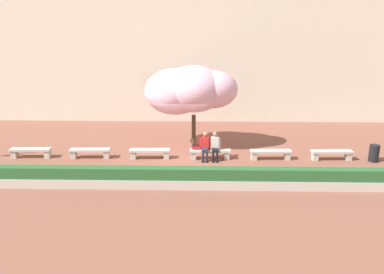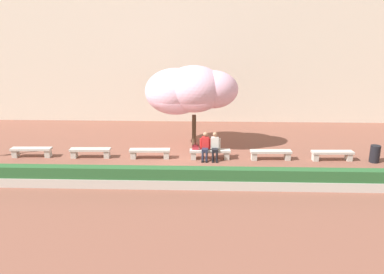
% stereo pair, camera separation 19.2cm
% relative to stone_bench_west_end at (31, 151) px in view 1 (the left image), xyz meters
% --- Properties ---
extents(ground_plane, '(100.00, 100.00, 0.00)m').
position_rel_stone_bench_west_end_xyz_m(ground_plane, '(7.00, 0.00, -0.31)').
color(ground_plane, brown).
extents(building_facade, '(31.74, 4.00, 9.30)m').
position_rel_stone_bench_west_end_xyz_m(building_facade, '(7.00, 9.56, 4.34)').
color(building_facade, beige).
rests_on(building_facade, ground).
extents(stone_bench_west_end, '(1.89, 0.49, 0.45)m').
position_rel_stone_bench_west_end_xyz_m(stone_bench_west_end, '(0.00, 0.00, 0.00)').
color(stone_bench_west_end, '#BCB7AD').
rests_on(stone_bench_west_end, ground).
extents(stone_bench_near_west, '(1.89, 0.49, 0.45)m').
position_rel_stone_bench_west_end_xyz_m(stone_bench_near_west, '(2.80, 0.00, 0.00)').
color(stone_bench_near_west, '#BCB7AD').
rests_on(stone_bench_near_west, ground).
extents(stone_bench_center, '(1.89, 0.49, 0.45)m').
position_rel_stone_bench_west_end_xyz_m(stone_bench_center, '(5.60, 0.00, 0.00)').
color(stone_bench_center, '#BCB7AD').
rests_on(stone_bench_center, ground).
extents(stone_bench_near_east, '(1.89, 0.49, 0.45)m').
position_rel_stone_bench_west_end_xyz_m(stone_bench_near_east, '(8.40, 0.00, 0.00)').
color(stone_bench_near_east, '#BCB7AD').
rests_on(stone_bench_near_east, ground).
extents(stone_bench_east_end, '(1.89, 0.49, 0.45)m').
position_rel_stone_bench_west_end_xyz_m(stone_bench_east_end, '(11.19, 0.00, 0.00)').
color(stone_bench_east_end, '#BCB7AD').
rests_on(stone_bench_east_end, ground).
extents(stone_bench_far_east, '(1.89, 0.49, 0.45)m').
position_rel_stone_bench_west_end_xyz_m(stone_bench_far_east, '(13.99, 0.00, 0.00)').
color(stone_bench_far_east, '#BCB7AD').
rests_on(stone_bench_far_east, ground).
extents(person_seated_left, '(0.51, 0.70, 1.29)m').
position_rel_stone_bench_west_end_xyz_m(person_seated_left, '(8.17, -0.05, 0.39)').
color(person_seated_left, black).
rests_on(person_seated_left, ground).
extents(person_seated_right, '(0.51, 0.68, 1.29)m').
position_rel_stone_bench_west_end_xyz_m(person_seated_right, '(8.62, -0.05, 0.39)').
color(person_seated_right, black).
rests_on(person_seated_right, ground).
extents(handbag, '(0.30, 0.15, 0.34)m').
position_rel_stone_bench_west_end_xyz_m(handbag, '(7.72, 0.01, 0.27)').
color(handbag, '#A3232D').
rests_on(handbag, stone_bench_near_east).
extents(cherry_tree_main, '(4.59, 3.44, 4.15)m').
position_rel_stone_bench_west_end_xyz_m(cherry_tree_main, '(7.38, 1.84, 2.63)').
color(cherry_tree_main, '#473323').
rests_on(cherry_tree_main, ground).
extents(planter_hedge_foreground, '(20.39, 0.50, 0.80)m').
position_rel_stone_bench_west_end_xyz_m(planter_hedge_foreground, '(7.00, -3.35, 0.08)').
color(planter_hedge_foreground, '#BCB7AD').
rests_on(planter_hedge_foreground, ground).
extents(trash_bin, '(0.44, 0.44, 0.78)m').
position_rel_stone_bench_west_end_xyz_m(trash_bin, '(15.84, -0.15, 0.08)').
color(trash_bin, black).
rests_on(trash_bin, ground).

